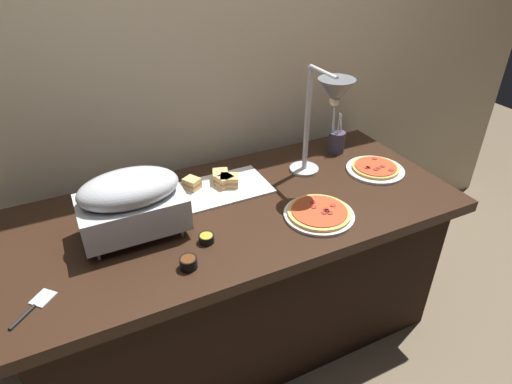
% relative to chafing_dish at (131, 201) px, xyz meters
% --- Properties ---
extents(ground_plane, '(8.00, 8.00, 0.00)m').
position_rel_chafing_dish_xyz_m(ground_plane, '(0.42, -0.00, -0.91)').
color(ground_plane, brown).
extents(back_wall, '(4.40, 0.04, 2.40)m').
position_rel_chafing_dish_xyz_m(back_wall, '(0.42, 0.50, 0.29)').
color(back_wall, '#C6B593').
rests_on(back_wall, ground_plane).
extents(buffet_table, '(1.90, 0.84, 0.76)m').
position_rel_chafing_dish_xyz_m(buffet_table, '(0.42, -0.00, -0.53)').
color(buffet_table, black).
rests_on(buffet_table, ground_plane).
extents(chafing_dish, '(0.38, 0.24, 0.27)m').
position_rel_chafing_dish_xyz_m(chafing_dish, '(0.00, 0.00, 0.00)').
color(chafing_dish, '#B7BABF').
rests_on(chafing_dish, buffet_table).
extents(heat_lamp, '(0.15, 0.33, 0.51)m').
position_rel_chafing_dish_xyz_m(heat_lamp, '(0.84, -0.01, 0.25)').
color(heat_lamp, '#B7BABF').
rests_on(heat_lamp, buffet_table).
extents(pizza_plate_front, '(0.28, 0.28, 0.03)m').
position_rel_chafing_dish_xyz_m(pizza_plate_front, '(1.15, -0.01, -0.14)').
color(pizza_plate_front, white).
rests_on(pizza_plate_front, buffet_table).
extents(pizza_plate_center, '(0.29, 0.29, 0.03)m').
position_rel_chafing_dish_xyz_m(pizza_plate_center, '(0.70, -0.21, -0.14)').
color(pizza_plate_center, white).
rests_on(pizza_plate_center, buffet_table).
extents(sandwich_platter, '(0.40, 0.26, 0.06)m').
position_rel_chafing_dish_xyz_m(sandwich_platter, '(0.42, 0.17, -0.13)').
color(sandwich_platter, white).
rests_on(sandwich_platter, buffet_table).
extents(sauce_cup_near, '(0.06, 0.06, 0.03)m').
position_rel_chafing_dish_xyz_m(sauce_cup_near, '(0.22, -0.17, -0.13)').
color(sauce_cup_near, black).
rests_on(sauce_cup_near, buffet_table).
extents(sauce_cup_far, '(0.06, 0.06, 0.04)m').
position_rel_chafing_dish_xyz_m(sauce_cup_far, '(0.12, -0.27, -0.13)').
color(sauce_cup_far, black).
rests_on(sauce_cup_far, buffet_table).
extents(utensil_holder, '(0.08, 0.08, 0.23)m').
position_rel_chafing_dish_xyz_m(utensil_holder, '(1.09, 0.24, -0.09)').
color(utensil_holder, '#383347').
rests_on(utensil_holder, buffet_table).
extents(serving_spatula, '(0.15, 0.14, 0.01)m').
position_rel_chafing_dish_xyz_m(serving_spatula, '(-0.38, -0.24, -0.15)').
color(serving_spatula, '#B7BABF').
rests_on(serving_spatula, buffet_table).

